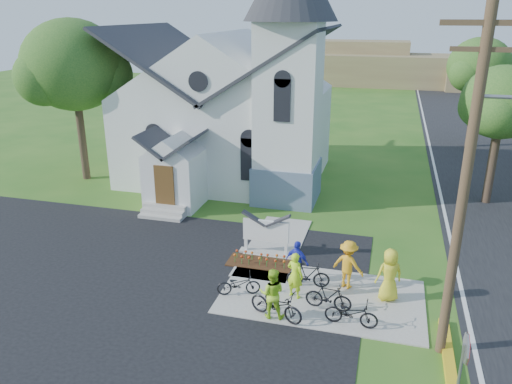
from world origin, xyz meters
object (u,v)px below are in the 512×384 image
(church_sign, at_px, (266,231))
(bike_2, at_px, (276,304))
(stop_sign, at_px, (464,360))
(bike_0, at_px, (239,284))
(cyclist_2, at_px, (297,262))
(cyclist_4, at_px, (389,275))
(utility_pole, at_px, (469,178))
(bike_3, at_px, (328,297))
(bike_4, at_px, (351,313))
(cyclist_1, at_px, (272,293))
(cyclist_0, at_px, (295,275))
(cyclist_3, at_px, (348,264))
(bike_1, at_px, (308,275))

(church_sign, xyz_separation_m, bike_2, (1.46, -4.40, -0.48))
(stop_sign, height_order, bike_0, stop_sign)
(cyclist_2, bearing_deg, cyclist_4, -163.86)
(church_sign, distance_m, stop_sign, 9.97)
(utility_pole, xyz_separation_m, bike_2, (-5.11, 0.30, -4.85))
(church_sign, bearing_deg, utility_pole, -35.60)
(utility_pole, relative_size, bike_3, 6.38)
(bike_2, bearing_deg, bike_4, -66.65)
(cyclist_1, bearing_deg, church_sign, -79.86)
(cyclist_2, xyz_separation_m, bike_2, (-0.21, -2.46, -0.31))
(bike_0, distance_m, cyclist_1, 1.81)
(cyclist_0, xyz_separation_m, bike_3, (1.23, -0.48, -0.37))
(cyclist_1, bearing_deg, cyclist_2, -105.12)
(bike_2, distance_m, cyclist_3, 3.30)
(utility_pole, relative_size, cyclist_1, 5.81)
(cyclist_1, relative_size, cyclist_2, 1.06)
(bike_2, bearing_deg, church_sign, 36.12)
(church_sign, height_order, bike_3, church_sign)
(cyclist_4, bearing_deg, bike_3, 8.35)
(cyclist_0, bearing_deg, bike_2, 98.69)
(cyclist_1, xyz_separation_m, bike_4, (2.53, 0.19, -0.42))
(bike_3, relative_size, cyclist_4, 0.83)
(stop_sign, bearing_deg, cyclist_2, 132.29)
(cyclist_0, distance_m, bike_4, 2.41)
(cyclist_2, relative_size, bike_3, 1.03)
(cyclist_0, height_order, bike_4, cyclist_0)
(utility_pole, relative_size, cyclist_3, 5.53)
(cyclist_3, xyz_separation_m, cyclist_4, (1.43, -0.47, 0.05))
(bike_0, height_order, bike_3, bike_3)
(cyclist_1, height_order, bike_1, cyclist_1)
(cyclist_0, distance_m, cyclist_1, 1.47)
(church_sign, relative_size, cyclist_1, 1.28)
(bike_0, relative_size, cyclist_2, 0.94)
(cyclist_2, distance_m, bike_2, 2.49)
(bike_3, bearing_deg, cyclist_0, 73.17)
(stop_sign, height_order, cyclist_2, stop_sign)
(cyclist_1, relative_size, cyclist_4, 0.91)
(cyclist_0, xyz_separation_m, bike_2, (-0.33, -1.43, -0.34))
(bike_3, distance_m, bike_4, 1.08)
(church_sign, distance_m, cyclist_2, 2.56)
(utility_pole, relative_size, stop_sign, 4.03)
(cyclist_3, bearing_deg, cyclist_0, 55.54)
(bike_1, bearing_deg, bike_3, -152.56)
(stop_sign, xyz_separation_m, cyclist_1, (-5.33, 3.04, -0.87))
(bike_0, height_order, bike_2, bike_2)
(bike_0, height_order, bike_4, bike_4)
(stop_sign, height_order, cyclist_4, stop_sign)
(utility_pole, bearing_deg, bike_1, 150.67)
(cyclist_3, bearing_deg, bike_1, 37.16)
(utility_pole, bearing_deg, cyclist_0, 160.12)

